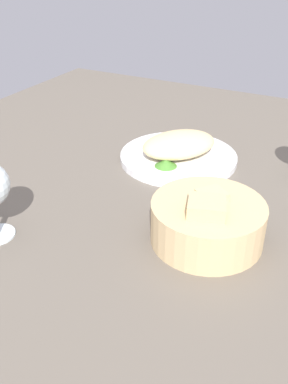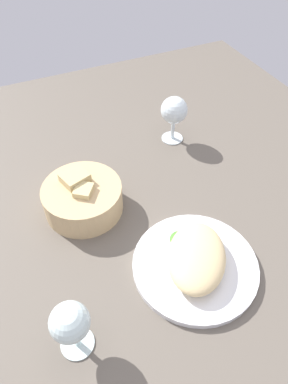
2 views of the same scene
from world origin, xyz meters
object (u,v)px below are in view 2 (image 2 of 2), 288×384
(plate, at_px, (195,265))
(wine_glass_far, at_px, (70,324))
(wine_glass_near, at_px, (174,112))
(bread_basket, at_px, (83,197))

(plate, bearing_deg, wine_glass_far, 100.40)
(plate, bearing_deg, wine_glass_near, -21.25)
(wine_glass_far, bearing_deg, bread_basket, -19.89)
(plate, xyz_separation_m, wine_glass_far, (-0.05, 0.26, 0.08))
(wine_glass_near, xyz_separation_m, wine_glass_far, (-0.43, 0.41, -0.01))
(bread_basket, xyz_separation_m, wine_glass_near, (0.14, -0.30, 0.05))
(plate, distance_m, bread_basket, 0.29)
(wine_glass_near, bearing_deg, plate, 158.75)
(plate, relative_size, wine_glass_far, 2.05)
(wine_glass_near, bearing_deg, bread_basket, 115.46)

